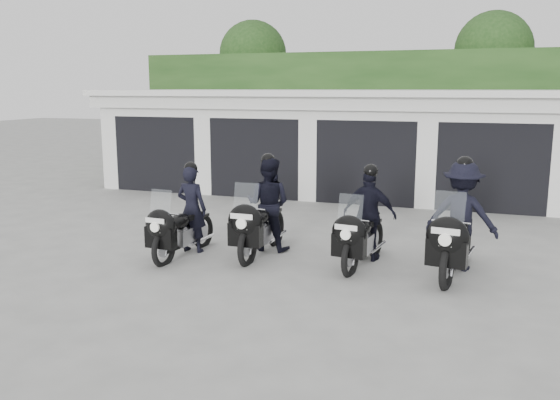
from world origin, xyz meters
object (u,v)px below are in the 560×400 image
(police_bike_a, at_px, (184,218))
(police_bike_c, at_px, (366,221))
(police_bike_b, at_px, (265,210))
(police_bike_d, at_px, (460,222))

(police_bike_a, xyz_separation_m, police_bike_c, (3.23, 0.62, 0.06))
(police_bike_a, bearing_deg, police_bike_c, 15.01)
(police_bike_b, bearing_deg, police_bike_d, -0.77)
(police_bike_b, bearing_deg, police_bike_c, -0.92)
(police_bike_c, bearing_deg, police_bike_a, -161.70)
(police_bike_a, height_order, police_bike_b, police_bike_b)
(police_bike_b, distance_m, police_bike_c, 1.91)
(police_bike_a, distance_m, police_bike_b, 1.48)
(police_bike_d, bearing_deg, police_bike_c, -173.37)
(police_bike_a, relative_size, police_bike_b, 0.92)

